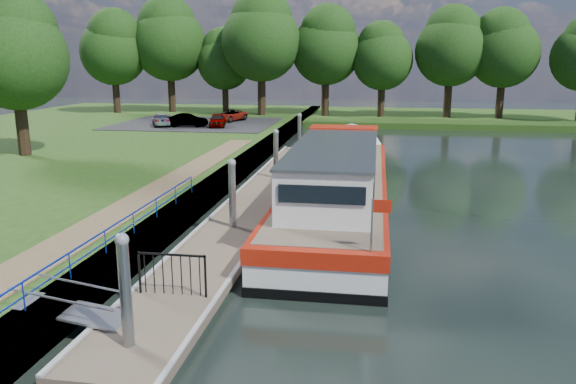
% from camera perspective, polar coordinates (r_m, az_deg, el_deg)
% --- Properties ---
extents(ground, '(160.00, 160.00, 0.00)m').
position_cam_1_polar(ground, '(13.65, -14.82, -15.30)').
color(ground, black).
rests_on(ground, ground).
extents(bank_edge, '(1.10, 90.00, 0.78)m').
position_cam_1_polar(bank_edge, '(27.68, -7.35, 0.56)').
color(bank_edge, '#473D2D').
rests_on(bank_edge, ground).
extents(far_bank, '(60.00, 18.00, 0.60)m').
position_cam_1_polar(far_bank, '(63.56, 15.29, 7.29)').
color(far_bank, '#203F12').
rests_on(far_bank, ground).
extents(footpath, '(1.60, 40.00, 0.05)m').
position_cam_1_polar(footpath, '(21.90, -17.17, -2.22)').
color(footpath, brown).
rests_on(footpath, riverbank).
extents(carpark, '(14.00, 12.00, 0.06)m').
position_cam_1_polar(carpark, '(51.79, -9.27, 6.88)').
color(carpark, black).
rests_on(carpark, riverbank).
extents(blue_fence, '(0.04, 18.04, 0.72)m').
position_cam_1_polar(blue_fence, '(16.78, -19.64, -5.28)').
color(blue_fence, '#0C2DBF').
rests_on(blue_fence, riverbank).
extents(pontoon, '(2.50, 30.00, 0.56)m').
position_cam_1_polar(pontoon, '(25.23, -3.03, -1.07)').
color(pontoon, brown).
rests_on(pontoon, ground).
extents(mooring_piles, '(0.30, 27.30, 3.55)m').
position_cam_1_polar(mooring_piles, '(24.98, -3.06, 1.36)').
color(mooring_piles, gray).
rests_on(mooring_piles, ground).
extents(gangway, '(2.58, 1.00, 0.92)m').
position_cam_1_polar(gangway, '(14.57, -20.97, -11.13)').
color(gangway, '#A5A8AD').
rests_on(gangway, ground).
extents(gate_panel, '(1.85, 0.05, 1.15)m').
position_cam_1_polar(gate_panel, '(15.03, -11.72, -7.59)').
color(gate_panel, black).
rests_on(gate_panel, ground).
extents(barge, '(4.36, 21.15, 4.78)m').
position_cam_1_polar(barge, '(25.13, 5.28, 0.95)').
color(barge, black).
rests_on(barge, ground).
extents(horizon_trees, '(54.38, 10.03, 12.87)m').
position_cam_1_polar(horizon_trees, '(59.97, 2.63, 14.72)').
color(horizon_trees, '#332316').
rests_on(horizon_trees, ground).
extents(bank_tree_a, '(6.12, 6.12, 9.72)m').
position_cam_1_polar(bank_tree_a, '(37.50, -25.99, 12.89)').
color(bank_tree_a, '#332316').
rests_on(bank_tree_a, riverbank).
extents(car_a, '(2.00, 3.47, 1.11)m').
position_cam_1_polar(car_a, '(48.82, -7.18, 7.26)').
color(car_a, '#999999').
rests_on(car_a, carpark).
extents(car_b, '(3.54, 1.60, 1.13)m').
position_cam_1_polar(car_b, '(49.02, -10.20, 7.19)').
color(car_b, '#999999').
rests_on(car_b, carpark).
extents(car_c, '(2.89, 3.98, 1.07)m').
position_cam_1_polar(car_c, '(50.28, -12.73, 7.19)').
color(car_c, '#999999').
rests_on(car_c, carpark).
extents(car_d, '(2.99, 4.19, 1.06)m').
position_cam_1_polar(car_d, '(53.10, -5.95, 7.74)').
color(car_d, '#999999').
rests_on(car_d, carpark).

